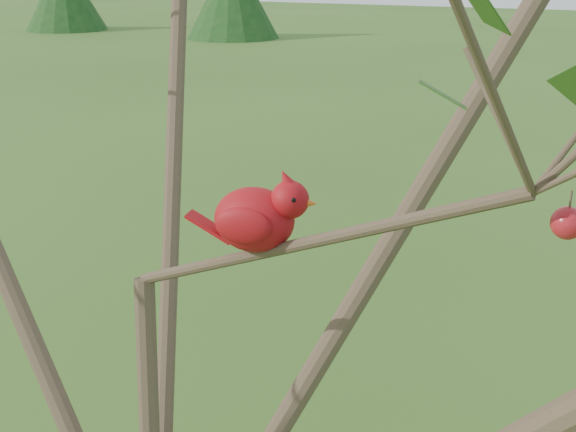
# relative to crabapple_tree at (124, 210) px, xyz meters

# --- Properties ---
(crabapple_tree) EXTENTS (2.35, 2.05, 2.95)m
(crabapple_tree) POSITION_rel_crabapple_tree_xyz_m (0.00, 0.00, 0.00)
(crabapple_tree) COLOR #3A291F
(crabapple_tree) RESTS_ON ground
(cardinal) EXTENTS (0.20, 0.11, 0.14)m
(cardinal) POSITION_rel_crabapple_tree_xyz_m (0.15, 0.11, -0.02)
(cardinal) COLOR #AD0E18
(cardinal) RESTS_ON ground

